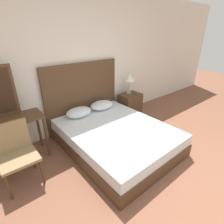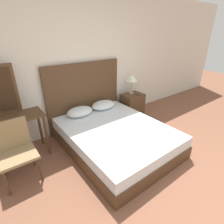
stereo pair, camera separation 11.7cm
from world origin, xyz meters
name	(u,v)px [view 2 (the right image)]	position (x,y,z in m)	size (l,w,h in m)	color
ground_plane	(194,205)	(0.00, 0.00, 0.00)	(16.00, 16.00, 0.00)	brown
wall_back	(83,63)	(0.00, 2.64, 1.35)	(10.00, 0.06, 2.70)	silver
bed	(115,137)	(-0.03, 1.53, 0.20)	(1.59, 2.03, 0.41)	#4C331E
headboard	(85,96)	(-0.03, 2.57, 0.69)	(1.67, 0.05, 1.38)	#4C331E
pillow_left	(80,112)	(-0.31, 2.31, 0.49)	(0.52, 0.37, 0.17)	silver
pillow_right	(103,105)	(0.24, 2.31, 0.49)	(0.52, 0.37, 0.17)	silver
phone_on_bed	(101,137)	(-0.42, 1.41, 0.42)	(0.10, 0.16, 0.01)	#B7B7BC
nightstand	(132,105)	(1.09, 2.29, 0.28)	(0.51, 0.37, 0.56)	#4C331E
table_lamp	(132,78)	(1.10, 2.36, 0.94)	(0.26, 0.26, 0.46)	tan
phone_on_nightstand	(138,94)	(1.18, 2.19, 0.57)	(0.08, 0.15, 0.01)	#232328
vanity_desk	(7,127)	(-1.57, 2.24, 0.62)	(1.08, 0.45, 0.75)	#4C331E
chair	(15,148)	(-1.57, 1.79, 0.49)	(0.47, 0.44, 0.86)	olive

